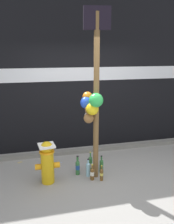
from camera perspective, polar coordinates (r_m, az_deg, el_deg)
The scene contains 15 objects.
ground_plane at distance 4.38m, azimuth 3.62°, elevation -16.90°, with size 14.00×14.00×0.00m, color gray.
building_wall at distance 5.53m, azimuth -1.71°, elevation 8.71°, with size 10.00×0.21×3.44m.
curb_strip at distance 5.55m, azimuth -0.66°, elevation -9.28°, with size 8.00×0.12×0.08m, color slate.
memorial_post at distance 4.04m, azimuth 1.46°, elevation 4.48°, with size 0.48×0.49×2.97m.
fire_hydrant at distance 4.29m, azimuth -9.56°, elevation -11.66°, with size 0.43×0.30×0.77m.
bottle_0 at distance 4.69m, azimuth 3.49°, elevation -12.69°, with size 0.07×0.07×0.33m.
bottle_1 at distance 4.43m, azimuth 1.26°, elevation -14.58°, with size 0.07×0.07×0.30m.
bottle_2 at distance 4.42m, azimuth 3.53°, elevation -14.73°, with size 0.06×0.06×0.30m.
bottle_3 at distance 4.62m, azimuth 1.88°, elevation -13.05°, with size 0.07×0.07×0.36m.
bottle_4 at distance 4.74m, azimuth 0.81°, elevation -12.28°, with size 0.08×0.08×0.38m.
bottle_5 at distance 4.54m, azimuth 0.29°, elevation -13.54°, with size 0.08×0.08×0.35m.
bottle_6 at distance 4.59m, azimuth -2.29°, elevation -13.08°, with size 0.08×0.08×0.37m.
litter_0 at distance 5.29m, azimuth -15.88°, elevation -11.58°, with size 0.09×0.06×0.01m, color tan.
litter_1 at distance 5.98m, azimuth 10.13°, elevation -8.11°, with size 0.08×0.12×0.01m, color silver.
litter_2 at distance 5.12m, azimuth -6.38°, elevation -11.98°, with size 0.06×0.04×0.01m, color #8C99B2.
Camera 1 is at (-1.13, -3.56, 2.28)m, focal length 37.90 mm.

